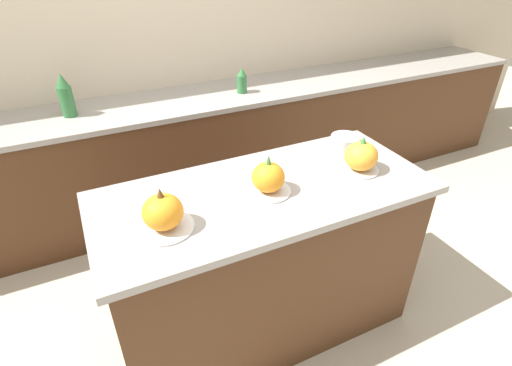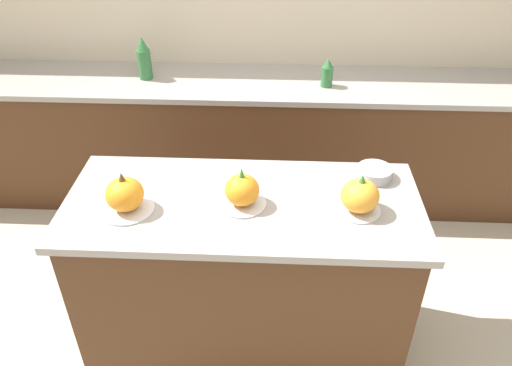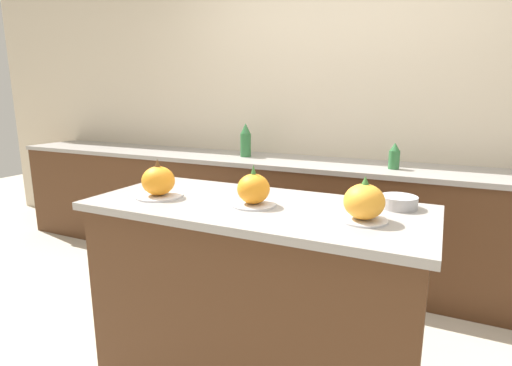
{
  "view_description": "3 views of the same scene",
  "coord_description": "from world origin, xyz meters",
  "px_view_note": "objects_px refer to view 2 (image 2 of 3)",
  "views": [
    {
      "loc": [
        -0.69,
        -1.33,
        1.86
      ],
      "look_at": [
        -0.05,
        -0.0,
        0.94
      ],
      "focal_mm": 28.0,
      "sensor_mm": 36.0,
      "label": 1
    },
    {
      "loc": [
        0.14,
        -1.7,
        2.17
      ],
      "look_at": [
        0.06,
        -0.03,
        1.01
      ],
      "focal_mm": 35.0,
      "sensor_mm": 36.0,
      "label": 2
    },
    {
      "loc": [
        0.74,
        -1.55,
        1.37
      ],
      "look_at": [
        0.02,
        -0.05,
        1.0
      ],
      "focal_mm": 28.0,
      "sensor_mm": 36.0,
      "label": 3
    }
  ],
  "objects_px": {
    "pumpkin_cake_right": "(360,197)",
    "pumpkin_cake_center": "(243,191)",
    "pumpkin_cake_left": "(125,196)",
    "bottle_tall": "(144,59)",
    "mixing_bowl": "(374,173)",
    "bottle_short": "(327,73)"
  },
  "relations": [
    {
      "from": "pumpkin_cake_left",
      "to": "pumpkin_cake_center",
      "type": "height_order",
      "value": "same"
    },
    {
      "from": "pumpkin_cake_left",
      "to": "pumpkin_cake_right",
      "type": "xyz_separation_m",
      "value": [
        0.96,
        0.04,
        0.0
      ]
    },
    {
      "from": "pumpkin_cake_right",
      "to": "bottle_short",
      "type": "xyz_separation_m",
      "value": [
        -0.04,
        1.3,
        0.0
      ]
    },
    {
      "from": "bottle_tall",
      "to": "mixing_bowl",
      "type": "xyz_separation_m",
      "value": [
        1.3,
        -1.11,
        -0.09
      ]
    },
    {
      "from": "pumpkin_cake_left",
      "to": "pumpkin_cake_right",
      "type": "relative_size",
      "value": 1.22
    },
    {
      "from": "pumpkin_cake_left",
      "to": "pumpkin_cake_right",
      "type": "distance_m",
      "value": 0.96
    },
    {
      "from": "pumpkin_cake_center",
      "to": "pumpkin_cake_right",
      "type": "distance_m",
      "value": 0.48
    },
    {
      "from": "pumpkin_cake_center",
      "to": "bottle_tall",
      "type": "bearing_deg",
      "value": 118.28
    },
    {
      "from": "pumpkin_cake_center",
      "to": "mixing_bowl",
      "type": "relative_size",
      "value": 1.28
    },
    {
      "from": "pumpkin_cake_left",
      "to": "bottle_tall",
      "type": "relative_size",
      "value": 0.84
    },
    {
      "from": "pumpkin_cake_left",
      "to": "bottle_tall",
      "type": "bearing_deg",
      "value": 99.87
    },
    {
      "from": "pumpkin_cake_right",
      "to": "pumpkin_cake_center",
      "type": "bearing_deg",
      "value": 177.47
    },
    {
      "from": "bottle_tall",
      "to": "mixing_bowl",
      "type": "bearing_deg",
      "value": -40.51
    },
    {
      "from": "pumpkin_cake_center",
      "to": "bottle_tall",
      "type": "distance_m",
      "value": 1.53
    },
    {
      "from": "pumpkin_cake_center",
      "to": "bottle_short",
      "type": "bearing_deg",
      "value": 71.06
    },
    {
      "from": "mixing_bowl",
      "to": "bottle_short",
      "type": "bearing_deg",
      "value": 97.83
    },
    {
      "from": "bottle_short",
      "to": "mixing_bowl",
      "type": "height_order",
      "value": "bottle_short"
    },
    {
      "from": "bottle_short",
      "to": "pumpkin_cake_right",
      "type": "bearing_deg",
      "value": -88.15
    },
    {
      "from": "pumpkin_cake_right",
      "to": "bottle_tall",
      "type": "bearing_deg",
      "value": 131.38
    },
    {
      "from": "pumpkin_cake_center",
      "to": "mixing_bowl",
      "type": "distance_m",
      "value": 0.63
    },
    {
      "from": "mixing_bowl",
      "to": "pumpkin_cake_left",
      "type": "bearing_deg",
      "value": -164.85
    },
    {
      "from": "pumpkin_cake_left",
      "to": "bottle_short",
      "type": "distance_m",
      "value": 1.62
    }
  ]
}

